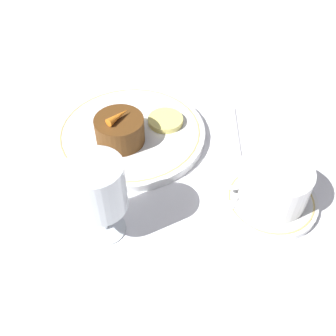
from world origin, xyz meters
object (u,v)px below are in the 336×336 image
Objects in this scene: coffee_cup at (275,183)px; wine_glass at (98,190)px; dinner_plate at (131,133)px; fork at (238,148)px; dessert_cake at (120,130)px.

coffee_cup is 0.25m from wine_glass.
dinner_plate is 0.26m from coffee_cup.
coffee_cup is 0.12m from fork.
fork is (-0.18, 0.02, -0.01)m from dinner_plate.
coffee_cup is at bearing 149.10° from dinner_plate.
dinner_plate is 2.01× the size of wine_glass.
dessert_cake is at bearing -24.47° from coffee_cup.
wine_glass is at bearing 40.92° from fork.
dinner_plate is 2.05× the size of coffee_cup.
dinner_plate is 3.18× the size of dessert_cake.
coffee_cup is 0.26m from dessert_cake.
wine_glass is at bearing 14.47° from coffee_cup.
fork is at bearing -70.32° from coffee_cup.
dinner_plate is at bearing -93.98° from wine_glass.
coffee_cup reaches higher than dessert_cake.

